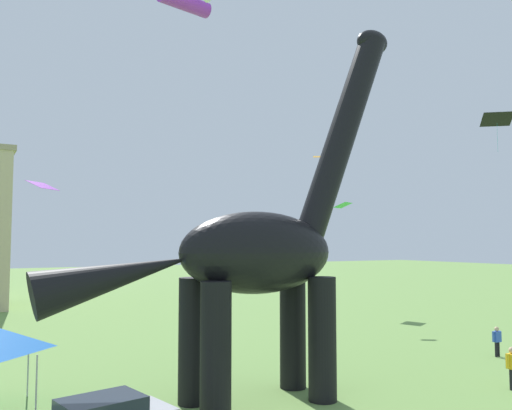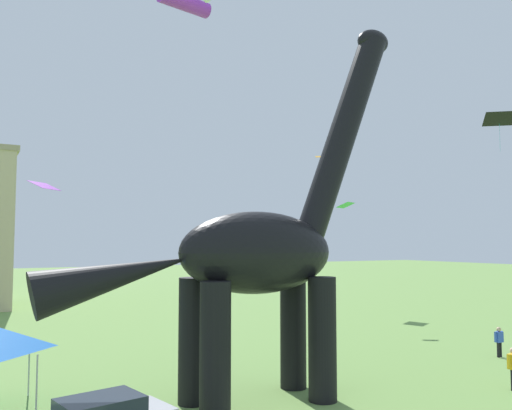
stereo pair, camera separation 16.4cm
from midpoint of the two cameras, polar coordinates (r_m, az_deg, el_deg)
The scene contains 8 objects.
dinosaur_sculpture at distance 20.24m, azimuth 0.27°, elevation -5.16°, with size 14.85×3.15×15.52m.
person_photographer at distance 31.25m, azimuth 24.93°, elevation -12.99°, with size 0.58×0.26×1.56m.
kite_high_right at distance 21.35m, azimuth -7.12°, elevation 21.09°, with size 2.19×2.03×0.62m.
kite_near_low at distance 46.26m, azimuth 7.12°, elevation 5.22°, with size 1.14×1.07×0.23m.
kite_far_right at distance 48.88m, azimuth 9.76°, elevation -0.01°, with size 2.04×1.84×0.47m.
kite_far_left at distance 29.01m, azimuth -21.76°, elevation 1.95°, with size 1.73×1.72×0.44m.
kite_mid_left at distance 24.08m, azimuth 2.09°, elevation -4.38°, with size 0.55×0.55×0.70m.
kite_mid_right at distance 35.54m, azimuth 24.93°, elevation 8.43°, with size 2.10×2.03×2.32m.
Camera 2 is at (-9.50, -12.63, 6.02)m, focal length 37.00 mm.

